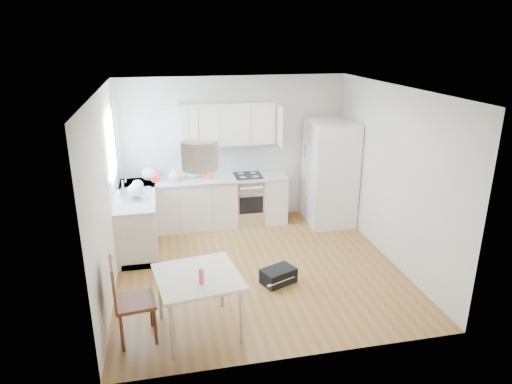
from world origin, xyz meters
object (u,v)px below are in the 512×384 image
(gym_bag, at_px, (278,276))
(dining_table, at_px, (198,282))
(refrigerator, at_px, (330,173))
(dining_chair, at_px, (135,300))

(gym_bag, bearing_deg, dining_table, -167.06)
(refrigerator, relative_size, gym_bag, 4.07)
(dining_table, height_order, dining_chair, dining_chair)
(dining_chair, relative_size, gym_bag, 2.19)
(dining_table, distance_m, gym_bag, 1.60)
(gym_bag, bearing_deg, refrigerator, 30.18)
(dining_chair, bearing_deg, gym_bag, 16.96)
(dining_chair, height_order, gym_bag, dining_chair)
(dining_chair, xyz_separation_m, gym_bag, (1.94, 0.88, -0.41))
(dining_table, relative_size, dining_chair, 1.04)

